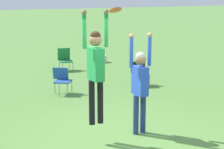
% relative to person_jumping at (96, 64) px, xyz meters
% --- Properties ---
extents(ground_plane, '(120.00, 120.00, 0.00)m').
position_rel_person_jumping_xyz_m(ground_plane, '(0.45, -0.22, -1.62)').
color(ground_plane, '#56843D').
extents(person_jumping, '(0.57, 0.42, 2.29)m').
position_rel_person_jumping_xyz_m(person_jumping, '(0.00, 0.00, 0.00)').
color(person_jumping, black).
rests_on(person_jumping, ground_plane).
extents(person_defending, '(0.54, 0.39, 2.18)m').
position_rel_person_jumping_xyz_m(person_defending, '(1.02, 0.01, -0.46)').
color(person_defending, navy).
rests_on(person_defending, ground_plane).
extents(frisbee, '(0.25, 0.24, 0.12)m').
position_rel_person_jumping_xyz_m(frisbee, '(0.44, 0.02, 1.04)').
color(frisbee, '#E04C23').
extents(camping_chair_0, '(0.57, 0.61, 0.87)m').
position_rel_person_jumping_xyz_m(camping_chair_0, '(1.90, 7.11, -1.14)').
color(camping_chair_0, gray).
rests_on(camping_chair_0, ground_plane).
extents(camping_chair_1, '(0.60, 0.65, 0.77)m').
position_rel_person_jumping_xyz_m(camping_chair_1, '(3.26, 3.71, -1.17)').
color(camping_chair_1, gray).
rests_on(camping_chair_1, ground_plane).
extents(camping_chair_2, '(0.65, 0.72, 0.78)m').
position_rel_person_jumping_xyz_m(camping_chair_2, '(0.64, 3.88, -1.16)').
color(camping_chair_2, gray).
rests_on(camping_chair_2, ground_plane).
extents(cooler_box, '(0.51, 0.31, 0.31)m').
position_rel_person_jumping_xyz_m(cooler_box, '(3.84, 7.99, -1.46)').
color(cooler_box, white).
rests_on(cooler_box, ground_plane).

